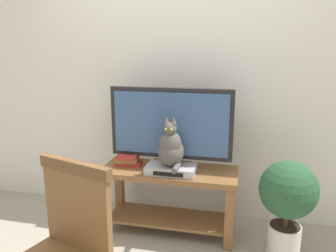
{
  "coord_description": "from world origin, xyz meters",
  "views": [
    {
      "loc": [
        0.57,
        -1.92,
        1.55
      ],
      "look_at": [
        0.01,
        0.55,
        0.94
      ],
      "focal_mm": 35.6,
      "sensor_mm": 36.0,
      "label": 1
    }
  ],
  "objects_px": {
    "tv": "(171,126)",
    "media_box": "(171,169)",
    "wooden_chair": "(62,248)",
    "potted_plant": "(287,199)",
    "tv_stand": "(169,190)",
    "book_stack": "(128,160)",
    "cat": "(171,148)"
  },
  "relations": [
    {
      "from": "cat",
      "to": "potted_plant",
      "type": "height_order",
      "value": "cat"
    },
    {
      "from": "tv",
      "to": "potted_plant",
      "type": "relative_size",
      "value": 1.33
    },
    {
      "from": "tv",
      "to": "media_box",
      "type": "xyz_separation_m",
      "value": [
        0.03,
        -0.12,
        -0.32
      ]
    },
    {
      "from": "tv",
      "to": "media_box",
      "type": "height_order",
      "value": "tv"
    },
    {
      "from": "tv",
      "to": "book_stack",
      "type": "bearing_deg",
      "value": -175.49
    },
    {
      "from": "media_box",
      "to": "potted_plant",
      "type": "distance_m",
      "value": 0.9
    },
    {
      "from": "tv_stand",
      "to": "potted_plant",
      "type": "bearing_deg",
      "value": -10.72
    },
    {
      "from": "tv",
      "to": "media_box",
      "type": "relative_size",
      "value": 2.57
    },
    {
      "from": "potted_plant",
      "to": "tv_stand",
      "type": "bearing_deg",
      "value": 169.28
    },
    {
      "from": "media_box",
      "to": "wooden_chair",
      "type": "xyz_separation_m",
      "value": [
        -0.3,
        -1.15,
        -0.01
      ]
    },
    {
      "from": "tv_stand",
      "to": "tv",
      "type": "distance_m",
      "value": 0.54
    },
    {
      "from": "tv_stand",
      "to": "book_stack",
      "type": "distance_m",
      "value": 0.43
    },
    {
      "from": "tv",
      "to": "cat",
      "type": "distance_m",
      "value": 0.2
    },
    {
      "from": "tv_stand",
      "to": "wooden_chair",
      "type": "height_order",
      "value": "wooden_chair"
    },
    {
      "from": "tv_stand",
      "to": "potted_plant",
      "type": "height_order",
      "value": "potted_plant"
    },
    {
      "from": "tv_stand",
      "to": "wooden_chair",
      "type": "relative_size",
      "value": 1.12
    },
    {
      "from": "cat",
      "to": "book_stack",
      "type": "height_order",
      "value": "cat"
    },
    {
      "from": "wooden_chair",
      "to": "tv",
      "type": "bearing_deg",
      "value": 78.11
    },
    {
      "from": "tv_stand",
      "to": "wooden_chair",
      "type": "distance_m",
      "value": 1.27
    },
    {
      "from": "cat",
      "to": "potted_plant",
      "type": "relative_size",
      "value": 0.54
    },
    {
      "from": "tv",
      "to": "wooden_chair",
      "type": "xyz_separation_m",
      "value": [
        -0.27,
        -1.27,
        -0.33
      ]
    },
    {
      "from": "tv_stand",
      "to": "media_box",
      "type": "xyz_separation_m",
      "value": [
        0.03,
        -0.07,
        0.21
      ]
    },
    {
      "from": "book_stack",
      "to": "tv",
      "type": "bearing_deg",
      "value": 4.51
    },
    {
      "from": "tv",
      "to": "wooden_chair",
      "type": "relative_size",
      "value": 1.01
    },
    {
      "from": "tv",
      "to": "wooden_chair",
      "type": "bearing_deg",
      "value": -101.89
    },
    {
      "from": "tv",
      "to": "book_stack",
      "type": "distance_m",
      "value": 0.48
    },
    {
      "from": "tv",
      "to": "media_box",
      "type": "bearing_deg",
      "value": -75.89
    },
    {
      "from": "book_stack",
      "to": "potted_plant",
      "type": "height_order",
      "value": "potted_plant"
    },
    {
      "from": "media_box",
      "to": "cat",
      "type": "xyz_separation_m",
      "value": [
        0.0,
        -0.01,
        0.18
      ]
    },
    {
      "from": "book_stack",
      "to": "wooden_chair",
      "type": "bearing_deg",
      "value": -85.48
    },
    {
      "from": "cat",
      "to": "tv",
      "type": "bearing_deg",
      "value": 103.3
    },
    {
      "from": "wooden_chair",
      "to": "book_stack",
      "type": "height_order",
      "value": "wooden_chair"
    }
  ]
}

